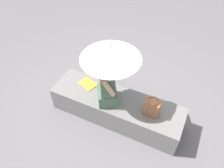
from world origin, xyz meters
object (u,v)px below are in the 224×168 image
person_seated (107,82)px  parasol (111,53)px  magazine (88,84)px  handbag_black (152,107)px

person_seated → parasol: size_ratio=0.88×
person_seated → magazine: person_seated is taller
parasol → magazine: parasol is taller
person_seated → parasol: bearing=-125.0°
magazine → person_seated: bearing=179.7°
handbag_black → person_seated: bearing=3.4°
magazine → handbag_black: bearing=-166.2°
person_seated → handbag_black: 0.74m
handbag_black → magazine: handbag_black is taller
magazine → parasol: bearing=-172.9°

